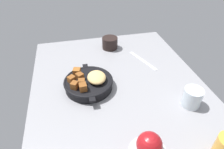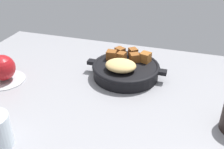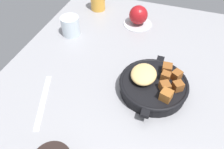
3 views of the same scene
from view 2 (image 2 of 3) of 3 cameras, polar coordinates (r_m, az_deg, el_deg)
name	(u,v)px [view 2 (image 2 of 3)]	position (r cm, az deg, el deg)	size (l,w,h in cm)	color
ground_plane	(97,99)	(78.21, -3.21, -5.29)	(104.04, 77.43, 2.40)	gray
cast_iron_skillet	(125,69)	(85.58, 2.88, 1.27)	(25.84, 21.56, 7.26)	black
saucer_plate	(5,80)	(91.00, -21.83, -1.04)	(12.55, 12.55, 0.60)	#B7BABF
red_apple	(2,68)	(89.03, -22.34, 1.34)	(8.02, 8.02, 8.02)	maroon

